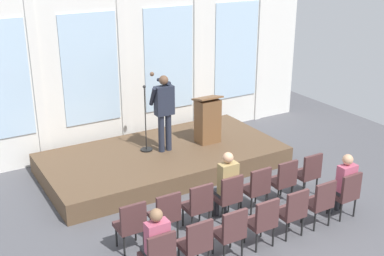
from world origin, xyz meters
name	(u,v)px	position (x,y,z in m)	size (l,w,h in m)	color
ground_plane	(252,239)	(0.00, 0.00, 0.00)	(13.53, 13.53, 0.00)	#4C4C51
rear_partition	(132,70)	(0.04, 5.09, 1.96)	(10.41, 0.14, 3.88)	silver
stage_platform	(163,159)	(0.00, 3.42, 0.22)	(5.41, 2.76, 0.43)	brown
speaker	(164,108)	(0.05, 3.42, 1.47)	(0.50, 0.69, 1.78)	#232838
mic_stand	(146,137)	(-0.31, 3.64, 0.77)	(0.28, 0.28, 1.55)	black
lectern	(208,120)	(1.18, 3.38, 0.99)	(0.60, 0.48, 1.16)	brown
chair_r0_c0	(131,223)	(-1.97, 0.75, 0.53)	(0.46, 0.44, 0.94)	black
chair_r0_c1	(166,213)	(-1.32, 0.75, 0.53)	(0.46, 0.44, 0.94)	black
chair_r0_c2	(198,204)	(-0.66, 0.75, 0.53)	(0.46, 0.44, 0.94)	black
chair_r0_c3	(228,195)	(0.00, 0.75, 0.53)	(0.46, 0.44, 0.94)	black
audience_r0_c3	(226,182)	(0.00, 0.83, 0.76)	(0.36, 0.39, 1.37)	#2D2D33
chair_r0_c4	(257,186)	(0.66, 0.75, 0.53)	(0.46, 0.44, 0.94)	black
chair_r0_c5	(283,179)	(1.32, 0.75, 0.53)	(0.46, 0.44, 0.94)	black
chair_r0_c6	(308,171)	(1.97, 0.75, 0.53)	(0.46, 0.44, 0.94)	black
chair_r1_c0	(159,254)	(-1.97, -0.28, 0.53)	(0.46, 0.44, 0.94)	black
audience_r1_c0	(156,241)	(-1.97, -0.19, 0.72)	(0.36, 0.39, 1.29)	#2D2D33
chair_r1_c1	(196,242)	(-1.32, -0.28, 0.53)	(0.46, 0.44, 0.94)	black
chair_r1_c2	(231,230)	(-0.66, -0.28, 0.53)	(0.46, 0.44, 0.94)	black
chair_r1_c3	(263,220)	(0.00, -0.28, 0.53)	(0.46, 0.44, 0.94)	black
chair_r1_c4	(292,210)	(0.66, -0.28, 0.53)	(0.46, 0.44, 0.94)	black
chair_r1_c5	(320,201)	(1.32, -0.28, 0.53)	(0.46, 0.44, 0.94)	black
chair_r1_c6	(346,192)	(1.97, -0.28, 0.53)	(0.46, 0.44, 0.94)	black
audience_r1_c6	(344,182)	(1.97, -0.19, 0.72)	(0.36, 0.39, 1.29)	#2D2D33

